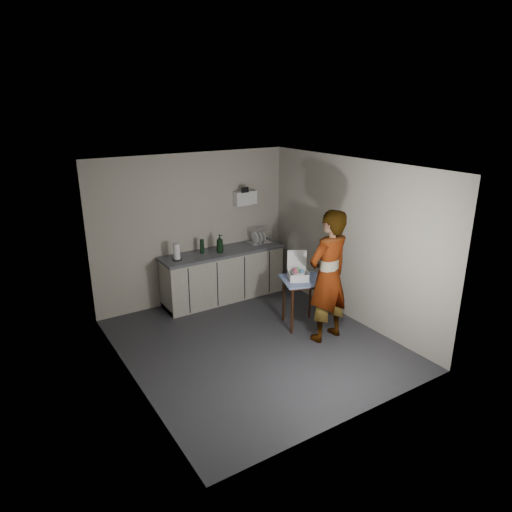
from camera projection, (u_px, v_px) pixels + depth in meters
ground at (255, 344)px, 6.74m from camera, size 4.00×4.00×0.00m
wall_back at (194, 229)px, 7.91m from camera, size 3.60×0.02×2.60m
wall_right at (350, 241)px, 7.23m from camera, size 0.02×4.00×2.60m
wall_left at (128, 288)px, 5.41m from camera, size 0.02×4.00×2.60m
ceiling at (255, 167)px, 5.90m from camera, size 3.60×4.00×0.01m
kitchen_counter at (223, 276)px, 8.17m from camera, size 2.24×0.62×0.91m
wall_shelf at (245, 198)px, 8.22m from camera, size 0.42×0.18×0.37m
side_table at (302, 285)px, 7.09m from camera, size 0.77×0.77×0.78m
standing_man at (328, 276)px, 6.61m from camera, size 0.77×0.55×1.99m
soap_bottle at (220, 244)px, 7.86m from camera, size 0.16×0.17×0.32m
soda_can at (220, 249)px, 7.92m from camera, size 0.06×0.06×0.11m
dark_bottle at (202, 246)px, 7.83m from camera, size 0.07×0.07×0.25m
paper_towel at (177, 252)px, 7.50m from camera, size 0.16×0.16×0.28m
dish_rack at (259, 240)px, 8.40m from camera, size 0.40×0.30×0.28m
bakery_box at (298, 273)px, 7.05m from camera, size 0.41×0.42×0.42m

